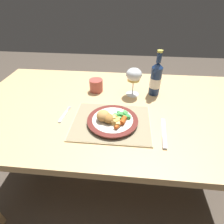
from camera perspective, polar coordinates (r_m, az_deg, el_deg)
ground_plane at (r=1.48m, az=0.71°, el=-22.11°), size 6.00×6.00×0.00m
dining_table at (r=0.98m, az=0.99°, el=-1.86°), size 1.55×0.84×0.74m
placemat at (r=0.82m, az=-0.20°, el=-3.31°), size 0.36×0.28×0.01m
dinner_plate at (r=0.80m, az=0.24°, el=-2.85°), size 0.23×0.23×0.02m
breaded_croquettes at (r=0.78m, az=-2.28°, el=-1.49°), size 0.09×0.08×0.05m
green_beans_pile at (r=0.81m, az=3.39°, el=-0.89°), size 0.08×0.06×0.02m
glazed_carrots at (r=0.77m, az=2.19°, el=-2.95°), size 0.07×0.09×0.02m
fork at (r=0.89m, az=-15.37°, el=-1.03°), size 0.03×0.13×0.01m
table_knife at (r=0.78m, az=16.64°, el=-7.30°), size 0.04×0.19×0.01m
wine_glass at (r=0.98m, az=7.14°, el=11.62°), size 0.09×0.09×0.16m
bottle at (r=1.02m, az=14.09°, el=10.48°), size 0.06×0.06×0.25m
roast_potatoes at (r=0.77m, az=0.96°, el=-2.93°), size 0.05×0.06×0.03m
drinking_cup at (r=1.05m, az=-5.20°, el=8.77°), size 0.08×0.08×0.07m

